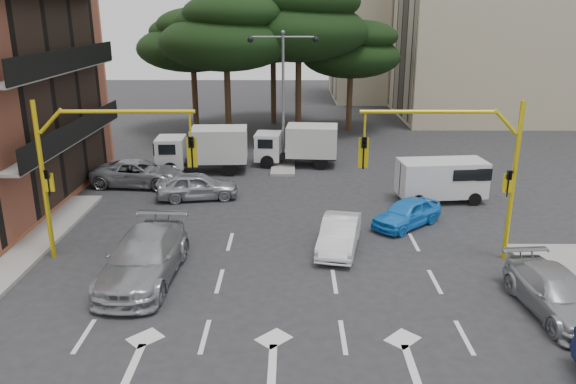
# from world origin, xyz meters

# --- Properties ---
(ground) EXTENTS (120.00, 120.00, 0.00)m
(ground) POSITION_xyz_m (0.00, 0.00, 0.00)
(ground) COLOR #28282B
(ground) RESTS_ON ground
(median_strip) EXTENTS (1.40, 6.00, 0.15)m
(median_strip) POSITION_xyz_m (0.00, 16.00, 0.07)
(median_strip) COLOR gray
(median_strip) RESTS_ON ground
(apartment_beige_near) EXTENTS (20.20, 12.15, 18.70)m
(apartment_beige_near) POSITION_xyz_m (19.95, 32.00, 9.35)
(apartment_beige_near) COLOR tan
(apartment_beige_near) RESTS_ON ground
(apartment_beige_far) EXTENTS (16.20, 12.15, 16.70)m
(apartment_beige_far) POSITION_xyz_m (12.95, 44.00, 8.35)
(apartment_beige_far) COLOR tan
(apartment_beige_far) RESTS_ON ground
(pine_left_near) EXTENTS (9.15, 9.15, 10.23)m
(pine_left_near) POSITION_xyz_m (-3.94, 21.96, 7.60)
(pine_left_near) COLOR #382616
(pine_left_near) RESTS_ON ground
(pine_center) EXTENTS (9.98, 9.98, 11.16)m
(pine_center) POSITION_xyz_m (1.06, 23.96, 8.30)
(pine_center) COLOR #382616
(pine_center) RESTS_ON ground
(pine_left_far) EXTENTS (8.32, 8.32, 9.30)m
(pine_left_far) POSITION_xyz_m (-6.94, 25.96, 6.91)
(pine_left_far) COLOR #382616
(pine_left_far) RESTS_ON ground
(pine_right) EXTENTS (7.49, 7.49, 8.37)m
(pine_right) POSITION_xyz_m (5.06, 25.96, 6.22)
(pine_right) COLOR #382616
(pine_right) RESTS_ON ground
(pine_back) EXTENTS (9.15, 9.15, 10.23)m
(pine_back) POSITION_xyz_m (-0.94, 28.96, 7.60)
(pine_back) COLOR #382616
(pine_back) RESTS_ON ground
(signal_mast_right) EXTENTS (5.79, 0.37, 6.00)m
(signal_mast_right) POSITION_xyz_m (6.80, 1.99, 3.88)
(signal_mast_right) COLOR yellow
(signal_mast_right) RESTS_ON ground
(signal_mast_left) EXTENTS (5.79, 0.37, 6.00)m
(signal_mast_left) POSITION_xyz_m (-6.80, 1.99, 3.88)
(signal_mast_left) COLOR yellow
(signal_mast_left) RESTS_ON ground
(street_lamp_center) EXTENTS (4.16, 0.36, 7.77)m
(street_lamp_center) POSITION_xyz_m (0.00, 16.00, 5.43)
(street_lamp_center) COLOR slate
(street_lamp_center) RESTS_ON median_strip
(car_white_hatch) EXTENTS (2.13, 4.11, 1.29)m
(car_white_hatch) POSITION_xyz_m (2.39, 2.76, 0.64)
(car_white_hatch) COLOR white
(car_white_hatch) RESTS_ON ground
(car_blue_compact) EXTENTS (3.63, 3.49, 1.22)m
(car_blue_compact) POSITION_xyz_m (5.53, 5.32, 0.61)
(car_blue_compact) COLOR #1B80E3
(car_blue_compact) RESTS_ON ground
(car_silver_wagon) EXTENTS (2.53, 5.72, 1.63)m
(car_silver_wagon) POSITION_xyz_m (-4.62, 0.16, 0.82)
(car_silver_wagon) COLOR #96999E
(car_silver_wagon) RESTS_ON ground
(car_silver_cross_a) EXTENTS (5.14, 2.76, 1.37)m
(car_silver_cross_a) POSITION_xyz_m (-7.68, 11.22, 0.69)
(car_silver_cross_a) COLOR gray
(car_silver_cross_a) RESTS_ON ground
(car_silver_cross_b) EXTENTS (4.22, 2.24, 1.37)m
(car_silver_cross_b) POSITION_xyz_m (-4.19, 9.00, 0.68)
(car_silver_cross_b) COLOR #9FA1A7
(car_silver_cross_b) RESTS_ON ground
(car_silver_parked) EXTENTS (2.23, 4.66, 1.31)m
(car_silver_parked) POSITION_xyz_m (8.70, -2.06, 0.66)
(car_silver_parked) COLOR #9B9CA2
(car_silver_parked) RESTS_ON ground
(van_white) EXTENTS (4.35, 2.31, 2.09)m
(van_white) POSITION_xyz_m (7.87, 8.82, 1.05)
(van_white) COLOR silver
(van_white) RESTS_ON ground
(box_truck_a) EXTENTS (5.37, 2.45, 2.60)m
(box_truck_a) POSITION_xyz_m (-4.62, 14.00, 1.30)
(box_truck_a) COLOR silver
(box_truck_a) RESTS_ON ground
(box_truck_b) EXTENTS (5.17, 2.53, 2.47)m
(box_truck_b) POSITION_xyz_m (0.83, 15.49, 1.23)
(box_truck_b) COLOR silver
(box_truck_b) RESTS_ON ground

